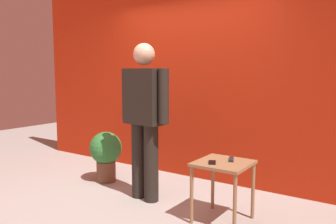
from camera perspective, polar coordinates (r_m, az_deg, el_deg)
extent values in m
plane|color=#9E9991|center=(4.03, -7.45, -15.27)|extent=(12.00, 12.00, 0.00)
cube|color=#B2240C|center=(4.93, 3.77, 6.18)|extent=(5.85, 0.12, 2.92)
cylinder|color=black|center=(4.19, -4.83, -7.91)|extent=(0.19, 0.19, 0.90)
cylinder|color=black|center=(4.05, -2.79, -8.41)|extent=(0.19, 0.19, 0.90)
cube|color=black|center=(3.99, -3.91, 2.58)|extent=(0.51, 0.30, 0.64)
cube|color=#2D4784|center=(4.08, -2.65, 3.13)|extent=(0.14, 0.03, 0.54)
cube|color=#B2333D|center=(4.09, -2.58, 2.86)|extent=(0.05, 0.01, 0.48)
cylinder|color=black|center=(4.21, -6.77, 2.98)|extent=(0.13, 0.13, 0.61)
cylinder|color=black|center=(3.78, -0.74, 2.62)|extent=(0.13, 0.13, 0.61)
sphere|color=tan|center=(3.99, -3.97, 9.48)|extent=(0.25, 0.25, 0.25)
cube|color=olive|center=(3.52, 9.10, -8.34)|extent=(0.52, 0.52, 0.03)
cylinder|color=olive|center=(3.52, 3.90, -13.48)|extent=(0.04, 0.04, 0.58)
cylinder|color=olive|center=(3.33, 10.94, -14.81)|extent=(0.04, 0.04, 0.58)
cylinder|color=olive|center=(3.90, 7.39, -11.49)|extent=(0.04, 0.04, 0.58)
cylinder|color=olive|center=(3.73, 13.81, -12.50)|extent=(0.04, 0.04, 0.58)
cube|color=black|center=(3.46, 7.28, -8.23)|extent=(0.13, 0.16, 0.01)
cube|color=black|center=(3.59, 10.39, -7.65)|extent=(0.11, 0.17, 0.02)
cylinder|color=brown|center=(4.91, -10.14, -9.56)|extent=(0.26, 0.26, 0.28)
sphere|color=#2D7233|center=(4.83, -10.22, -5.83)|extent=(0.44, 0.44, 0.44)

